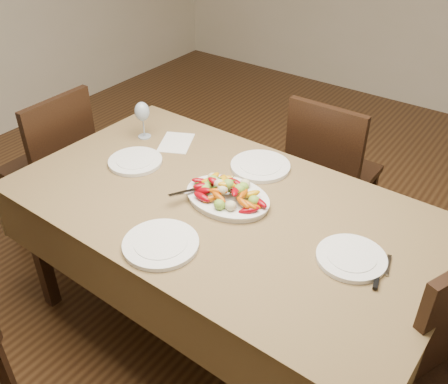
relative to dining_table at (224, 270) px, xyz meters
name	(u,v)px	position (x,y,z in m)	size (l,w,h in m)	color
floor	(210,288)	(-0.21, 0.16, -0.38)	(6.00, 6.00, 0.00)	#3D2512
dining_table	(224,270)	(0.00, 0.00, 0.00)	(1.84, 1.04, 0.76)	brown
chair_far	(334,172)	(0.10, 0.93, 0.10)	(0.42, 0.42, 0.95)	black
chair_left	(48,167)	(-1.26, 0.01, 0.10)	(0.42, 0.42, 0.95)	black
serving_platter	(228,199)	(0.00, 0.03, 0.39)	(0.37, 0.27, 0.02)	white
roasted_vegetables	(228,187)	(0.00, 0.03, 0.45)	(0.30, 0.20, 0.09)	maroon
serving_spoon	(210,190)	(-0.07, -0.01, 0.43)	(0.28, 0.06, 0.03)	#9EA0A8
plate_left	(135,162)	(-0.53, 0.02, 0.39)	(0.25, 0.25, 0.02)	white
plate_right	(351,258)	(0.57, -0.01, 0.39)	(0.25, 0.25, 0.02)	white
plate_far	(260,166)	(-0.03, 0.33, 0.39)	(0.28, 0.28, 0.02)	white
plate_near	(161,244)	(-0.04, -0.35, 0.39)	(0.29, 0.29, 0.02)	white
wine_glass	(143,119)	(-0.68, 0.24, 0.48)	(0.08, 0.08, 0.20)	#8C99A5
menu_card	(176,143)	(-0.51, 0.28, 0.38)	(0.15, 0.21, 0.00)	silver
table_knife	(382,274)	(0.69, -0.02, 0.38)	(0.02, 0.20, 0.01)	#9EA0A8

